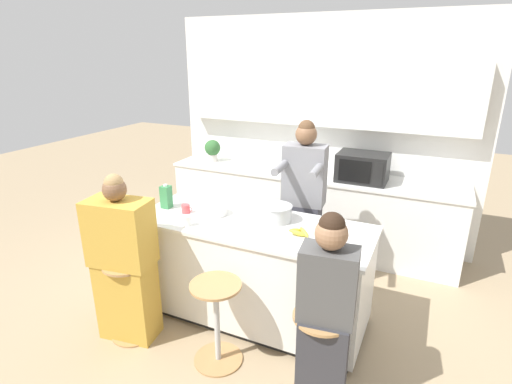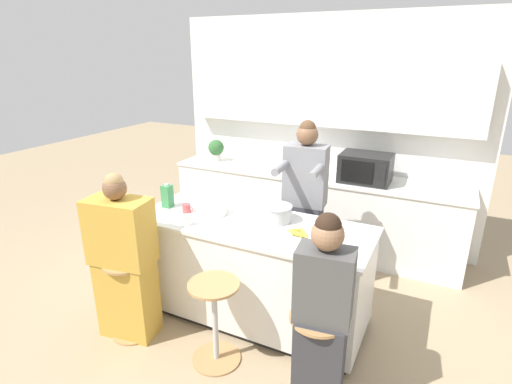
{
  "view_description": "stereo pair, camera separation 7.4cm",
  "coord_description": "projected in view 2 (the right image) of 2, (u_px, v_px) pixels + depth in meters",
  "views": [
    {
      "loc": [
        1.33,
        -2.77,
        2.28
      ],
      "look_at": [
        0.0,
        0.08,
        1.17
      ],
      "focal_mm": 28.0,
      "sensor_mm": 36.0,
      "label": 1
    },
    {
      "loc": [
        1.39,
        -2.74,
        2.28
      ],
      "look_at": [
        0.0,
        0.08,
        1.17
      ],
      "focal_mm": 28.0,
      "sensor_mm": 36.0,
      "label": 2
    }
  ],
  "objects": [
    {
      "name": "person_wrapped_blanket",
      "position": [
        124.0,
        263.0,
        3.22
      ],
      "size": [
        0.53,
        0.35,
        1.43
      ],
      "rotation": [
        0.0,
        0.0,
        0.14
      ],
      "color": "gold",
      "rests_on": "ground_plane"
    },
    {
      "name": "fruit_bowl",
      "position": [
        214.0,
        210.0,
        3.52
      ],
      "size": [
        0.23,
        0.23,
        0.08
      ],
      "color": "white",
      "rests_on": "kitchen_island"
    },
    {
      "name": "person_seated_near",
      "position": [
        322.0,
        322.0,
        2.53
      ],
      "size": [
        0.38,
        0.3,
        1.4
      ],
      "rotation": [
        0.0,
        0.0,
        0.12
      ],
      "color": "#333338",
      "rests_on": "ground_plane"
    },
    {
      "name": "bar_stool_rightmost",
      "position": [
        317.0,
        355.0,
        2.64
      ],
      "size": [
        0.38,
        0.38,
        0.68
      ],
      "color": "tan",
      "rests_on": "ground_plane"
    },
    {
      "name": "cooking_pot",
      "position": [
        277.0,
        213.0,
        3.37
      ],
      "size": [
        0.35,
        0.27,
        0.14
      ],
      "color": "#B7BABC",
      "rests_on": "kitchen_island"
    },
    {
      "name": "kitchen_island",
      "position": [
        252.0,
        270.0,
        3.5
      ],
      "size": [
        2.02,
        0.8,
        0.92
      ],
      "color": "black",
      "rests_on": "ground_plane"
    },
    {
      "name": "wall_back",
      "position": [
        324.0,
        117.0,
        4.75
      ],
      "size": [
        3.74,
        0.22,
        2.7
      ],
      "color": "silver",
      "rests_on": "ground_plane"
    },
    {
      "name": "coffee_cup_near",
      "position": [
        187.0,
        220.0,
        3.3
      ],
      "size": [
        0.11,
        0.07,
        0.09
      ],
      "color": "white",
      "rests_on": "kitchen_island"
    },
    {
      "name": "banana_bunch",
      "position": [
        298.0,
        232.0,
        3.11
      ],
      "size": [
        0.19,
        0.13,
        0.06
      ],
      "color": "yellow",
      "rests_on": "kitchen_island"
    },
    {
      "name": "microwave",
      "position": [
        366.0,
        168.0,
        4.37
      ],
      "size": [
        0.54,
        0.4,
        0.31
      ],
      "color": "black",
      "rests_on": "back_counter"
    },
    {
      "name": "bar_stool_leftmost",
      "position": [
        130.0,
        293.0,
        3.32
      ],
      "size": [
        0.38,
        0.38,
        0.68
      ],
      "color": "tan",
      "rests_on": "ground_plane"
    },
    {
      "name": "back_counter",
      "position": [
        311.0,
        210.0,
        4.85
      ],
      "size": [
        3.47,
        0.64,
        0.92
      ],
      "color": "white",
      "rests_on": "ground_plane"
    },
    {
      "name": "person_cooking",
      "position": [
        304.0,
        210.0,
        3.8
      ],
      "size": [
        0.43,
        0.56,
        1.71
      ],
      "rotation": [
        0.0,
        0.0,
        0.08
      ],
      "color": "#383842",
      "rests_on": "ground_plane"
    },
    {
      "name": "bar_stool_center",
      "position": [
        215.0,
        318.0,
        3.01
      ],
      "size": [
        0.38,
        0.38,
        0.68
      ],
      "color": "tan",
      "rests_on": "ground_plane"
    },
    {
      "name": "potted_plant",
      "position": [
        216.0,
        149.0,
        5.2
      ],
      "size": [
        0.21,
        0.21,
        0.28
      ],
      "color": "beige",
      "rests_on": "back_counter"
    },
    {
      "name": "ground_plane",
      "position": [
        252.0,
        315.0,
        3.66
      ],
      "size": [
        16.0,
        16.0,
        0.0
      ],
      "primitive_type": "plane",
      "color": "tan"
    },
    {
      "name": "juice_carton",
      "position": [
        167.0,
        196.0,
        3.66
      ],
      "size": [
        0.08,
        0.08,
        0.22
      ],
      "color": "#38844C",
      "rests_on": "kitchen_island"
    },
    {
      "name": "coffee_cup_far",
      "position": [
        187.0,
        208.0,
        3.56
      ],
      "size": [
        0.11,
        0.08,
        0.08
      ],
      "color": "#DB4C51",
      "rests_on": "kitchen_island"
    }
  ]
}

